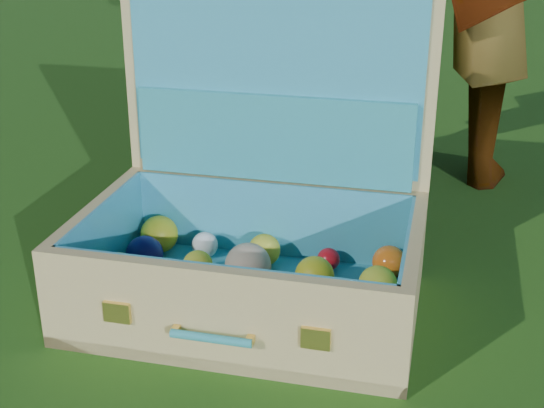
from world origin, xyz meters
The scene contains 2 objects.
ground centered at (0.00, 0.00, 0.00)m, with size 60.00×60.00×0.00m, color #215114.
suitcase centered at (0.10, 0.22, 0.18)m, with size 0.77×0.66×0.63m.
Camera 1 is at (0.85, -0.93, 0.78)m, focal length 50.00 mm.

